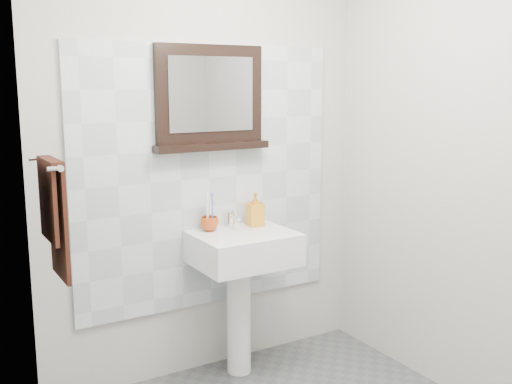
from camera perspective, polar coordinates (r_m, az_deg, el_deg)
back_wall at (r=3.45m, az=-4.66°, el=3.04°), size 2.00×0.01×2.50m
left_wall at (r=2.08m, az=-16.04°, el=-2.13°), size 0.01×2.20×2.50m
right_wall at (r=3.22m, az=20.81°, el=1.88°), size 0.01×2.20×2.50m
splashback at (r=3.45m, az=-4.55°, el=1.37°), size 1.60×0.02×1.50m
pedestal_sink at (r=3.42m, az=-1.29°, el=-6.84°), size 0.55×0.44×0.96m
toothbrush_cup at (r=3.40m, az=-4.46°, el=-3.04°), size 0.13×0.13×0.08m
toothbrushes at (r=3.38m, az=-4.49°, el=-1.68°), size 0.05×0.04×0.21m
soap_dispenser at (r=3.50m, az=-0.08°, el=-1.64°), size 0.10×0.10×0.20m
framed_mirror at (r=3.39m, az=-4.43°, el=8.70°), size 0.69×0.11×0.58m
towel_bar at (r=2.79m, az=-19.08°, el=2.61°), size 0.07×0.40×0.03m
hand_towel at (r=2.83m, az=-18.69°, el=-1.60°), size 0.06×0.30×0.55m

